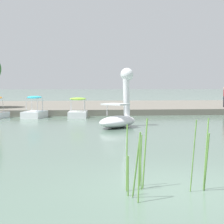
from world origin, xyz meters
TOP-DOWN VIEW (x-y plane):
  - ground_plane at (0.00, 0.00)m, footprint 608.52×608.52m
  - shore_bank_far at (0.00, 30.93)m, footprint 159.03×19.16m
  - swan_boat at (0.44, 13.02)m, footprint 2.95×3.23m
  - pedal_boat_lime at (-1.63, 20.02)m, footprint 1.50×2.25m
  - pedal_boat_cyan at (-4.69, 20.24)m, footprint 1.82×2.64m
  - reed_clump_foreground at (-0.39, -0.35)m, footprint 2.44×1.31m

SIDE VIEW (x-z plane):
  - ground_plane at x=0.00m, z-range 0.00..0.00m
  - shore_bank_far at x=0.00m, z-range 0.00..0.46m
  - pedal_boat_lime at x=-1.63m, z-range -0.31..1.13m
  - pedal_boat_cyan at x=-4.69m, z-range -0.33..1.23m
  - reed_clump_foreground at x=-0.39m, z-range -0.11..1.44m
  - swan_boat at x=0.44m, z-range -0.83..2.43m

